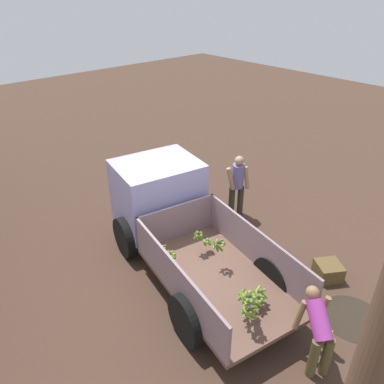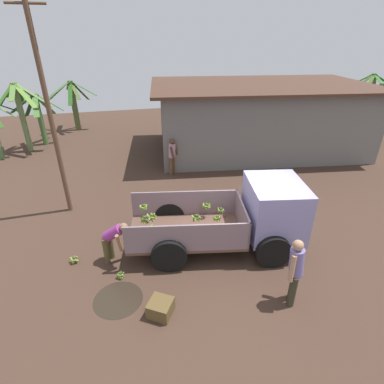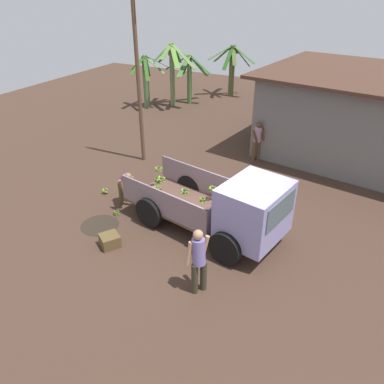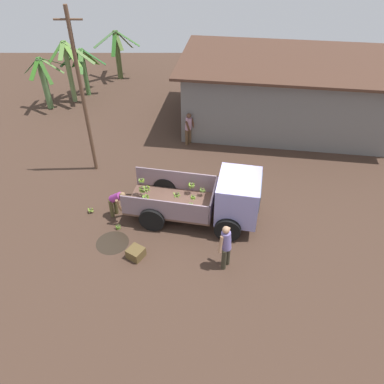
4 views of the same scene
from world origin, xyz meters
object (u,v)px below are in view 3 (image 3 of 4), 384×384
(banana_bunch_on_ground_0, at_px, (105,191))
(banana_bunch_on_ground_1, at_px, (117,212))
(wooden_crate_0, at_px, (110,240))
(person_worker_loading, at_px, (125,184))
(cargo_truck, at_px, (235,209))
(banana_bunch_on_ground_2, at_px, (140,186))
(utility_pole, at_px, (138,74))
(person_bystander_near_shed, at_px, (258,139))
(person_foreground_visitor, at_px, (199,259))

(banana_bunch_on_ground_0, bearing_deg, banana_bunch_on_ground_1, -37.39)
(wooden_crate_0, bearing_deg, person_worker_loading, 113.78)
(cargo_truck, relative_size, banana_bunch_on_ground_2, 20.16)
(utility_pole, bearing_deg, banana_bunch_on_ground_1, -67.87)
(person_worker_loading, distance_m, banana_bunch_on_ground_0, 1.24)
(banana_bunch_on_ground_0, relative_size, wooden_crate_0, 0.46)
(cargo_truck, bearing_deg, banana_bunch_on_ground_2, 174.33)
(utility_pole, distance_m, banana_bunch_on_ground_2, 3.95)
(utility_pole, height_order, person_bystander_near_shed, utility_pole)
(cargo_truck, height_order, banana_bunch_on_ground_1, cargo_truck)
(person_foreground_visitor, xyz_separation_m, banana_bunch_on_ground_2, (-3.82, 3.24, -0.77))
(person_foreground_visitor, height_order, banana_bunch_on_ground_0, person_foreground_visitor)
(banana_bunch_on_ground_0, height_order, banana_bunch_on_ground_1, banana_bunch_on_ground_0)
(banana_bunch_on_ground_0, bearing_deg, banana_bunch_on_ground_2, 41.29)
(wooden_crate_0, bearing_deg, banana_bunch_on_ground_0, 131.54)
(banana_bunch_on_ground_2, relative_size, wooden_crate_0, 0.50)
(person_bystander_near_shed, height_order, banana_bunch_on_ground_1, person_bystander_near_shed)
(banana_bunch_on_ground_0, xyz_separation_m, banana_bunch_on_ground_1, (1.12, -0.86, -0.02))
(utility_pole, xyz_separation_m, banana_bunch_on_ground_0, (0.37, -2.81, -3.16))
(banana_bunch_on_ground_1, xyz_separation_m, banana_bunch_on_ground_2, (-0.27, 1.61, 0.03))
(banana_bunch_on_ground_0, xyz_separation_m, wooden_crate_0, (1.89, -2.13, 0.06))
(banana_bunch_on_ground_0, relative_size, banana_bunch_on_ground_1, 1.10)
(cargo_truck, bearing_deg, person_worker_loading, -171.61)
(person_foreground_visitor, height_order, banana_bunch_on_ground_1, person_foreground_visitor)
(person_worker_loading, relative_size, wooden_crate_0, 2.63)
(banana_bunch_on_ground_1, xyz_separation_m, wooden_crate_0, (0.77, -1.28, 0.07))
(banana_bunch_on_ground_1, bearing_deg, cargo_truck, 7.34)
(cargo_truck, bearing_deg, banana_bunch_on_ground_0, -173.83)
(person_foreground_visitor, distance_m, wooden_crate_0, 2.90)
(person_foreground_visitor, relative_size, wooden_crate_0, 3.44)
(banana_bunch_on_ground_2, bearing_deg, cargo_truck, -16.70)
(person_foreground_visitor, distance_m, banana_bunch_on_ground_0, 5.35)
(banana_bunch_on_ground_0, distance_m, wooden_crate_0, 2.85)
(utility_pole, relative_size, banana_bunch_on_ground_2, 26.74)
(person_bystander_near_shed, height_order, wooden_crate_0, person_bystander_near_shed)
(person_bystander_near_shed, relative_size, banana_bunch_on_ground_0, 7.12)
(cargo_truck, relative_size, banana_bunch_on_ground_1, 24.26)
(person_bystander_near_shed, relative_size, banana_bunch_on_ground_1, 7.84)
(person_worker_loading, height_order, banana_bunch_on_ground_1, person_worker_loading)
(person_worker_loading, height_order, wooden_crate_0, person_worker_loading)
(cargo_truck, bearing_deg, banana_bunch_on_ground_1, -161.63)
(wooden_crate_0, bearing_deg, person_bystander_near_shed, 76.82)
(utility_pole, height_order, wooden_crate_0, utility_pole)
(banana_bunch_on_ground_2, bearing_deg, person_foreground_visitor, -40.30)
(person_bystander_near_shed, height_order, banana_bunch_on_ground_2, person_bystander_near_shed)
(person_foreground_visitor, height_order, wooden_crate_0, person_foreground_visitor)
(banana_bunch_on_ground_2, bearing_deg, utility_pole, 120.71)
(person_worker_loading, height_order, banana_bunch_on_ground_2, person_worker_loading)
(utility_pole, xyz_separation_m, banana_bunch_on_ground_1, (1.49, -3.67, -3.17))
(cargo_truck, relative_size, person_worker_loading, 3.86)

